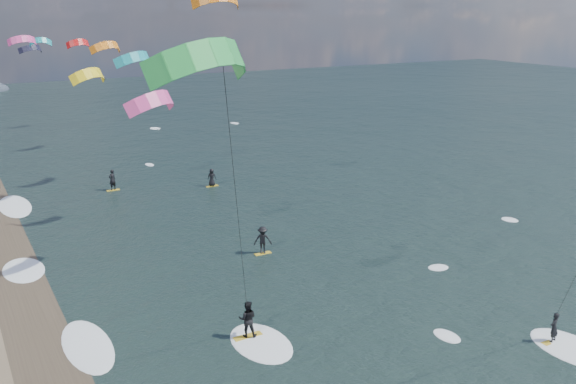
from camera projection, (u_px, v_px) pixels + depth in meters
kitesurfer_near_b at (235, 162)px, 23.31m from camera, size 7.27×8.91×14.88m
far_kitesurfers at (212, 208)px, 47.47m from camera, size 9.09×20.25×1.85m
bg_kite_field at (89, 41)px, 63.27m from camera, size 10.21×69.13×8.83m
shoreline_surf at (73, 352)px, 29.49m from camera, size 2.40×79.40×0.11m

